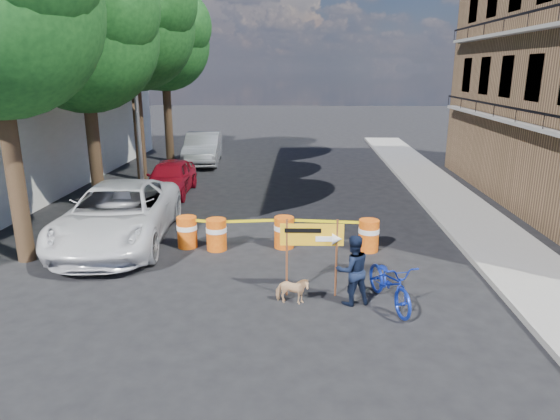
# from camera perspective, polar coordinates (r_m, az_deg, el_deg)

# --- Properties ---
(ground) EXTENTS (120.00, 120.00, 0.00)m
(ground) POSITION_cam_1_polar(r_m,az_deg,el_deg) (11.31, -0.34, -10.03)
(ground) COLOR black
(ground) RESTS_ON ground
(sidewalk_east) EXTENTS (2.40, 40.00, 0.15)m
(sidewalk_east) POSITION_cam_1_polar(r_m,az_deg,el_deg) (17.80, 21.06, -1.07)
(sidewalk_east) COLOR gray
(sidewalk_east) RESTS_ON ground
(tree_mid_a) EXTENTS (5.25, 5.00, 8.68)m
(tree_mid_a) POSITION_cam_1_polar(r_m,az_deg,el_deg) (18.66, -21.43, 18.12)
(tree_mid_a) COLOR #332316
(tree_mid_a) RESTS_ON ground
(tree_mid_b) EXTENTS (5.67, 5.40, 9.62)m
(tree_mid_b) POSITION_cam_1_polar(r_m,az_deg,el_deg) (23.38, -16.49, 19.62)
(tree_mid_b) COLOR #332316
(tree_mid_b) RESTS_ON ground
(tree_far) EXTENTS (5.04, 4.80, 8.84)m
(tree_far) POSITION_cam_1_polar(r_m,az_deg,el_deg) (28.14, -13.04, 18.08)
(tree_far) COLOR #332316
(tree_far) RESTS_ON ground
(streetlamp) EXTENTS (1.25, 0.18, 8.00)m
(streetlamp) POSITION_cam_1_polar(r_m,az_deg,el_deg) (20.70, -16.08, 13.72)
(streetlamp) COLOR gray
(streetlamp) RESTS_ON ground
(barrel_far_left) EXTENTS (0.58, 0.58, 0.90)m
(barrel_far_left) POSITION_cam_1_polar(r_m,az_deg,el_deg) (14.45, -10.57, -2.41)
(barrel_far_left) COLOR #CF430C
(barrel_far_left) RESTS_ON ground
(barrel_mid_left) EXTENTS (0.58, 0.58, 0.90)m
(barrel_mid_left) POSITION_cam_1_polar(r_m,az_deg,el_deg) (14.11, -7.27, -2.72)
(barrel_mid_left) COLOR #CF430C
(barrel_mid_left) RESTS_ON ground
(barrel_mid_right) EXTENTS (0.58, 0.58, 0.90)m
(barrel_mid_right) POSITION_cam_1_polar(r_m,az_deg,el_deg) (14.18, 0.47, -2.49)
(barrel_mid_right) COLOR #CF430C
(barrel_mid_right) RESTS_ON ground
(barrel_far_right) EXTENTS (0.58, 0.58, 0.90)m
(barrel_far_right) POSITION_cam_1_polar(r_m,az_deg,el_deg) (14.14, 10.10, -2.81)
(barrel_far_right) COLOR #CF430C
(barrel_far_right) RESTS_ON ground
(detour_sign) EXTENTS (1.39, 0.26, 1.79)m
(detour_sign) POSITION_cam_1_polar(r_m,az_deg,el_deg) (10.96, 4.58, -3.52)
(detour_sign) COLOR #592D19
(detour_sign) RESTS_ON ground
(pedestrian) EXTENTS (0.90, 0.79, 1.56)m
(pedestrian) POSITION_cam_1_polar(r_m,az_deg,el_deg) (10.87, 8.31, -6.79)
(pedestrian) COLOR black
(pedestrian) RESTS_ON ground
(bicycle) EXTENTS (0.96, 1.20, 2.00)m
(bicycle) POSITION_cam_1_polar(r_m,az_deg,el_deg) (10.86, 12.59, -5.80)
(bicycle) COLOR #162FB3
(bicycle) RESTS_ON ground
(dog) EXTENTS (0.77, 0.42, 0.63)m
(dog) POSITION_cam_1_polar(r_m,az_deg,el_deg) (10.92, 1.39, -9.19)
(dog) COLOR #DEB17F
(dog) RESTS_ON ground
(suv_white) EXTENTS (3.34, 6.35, 1.70)m
(suv_white) POSITION_cam_1_polar(r_m,az_deg,el_deg) (15.22, -18.01, -0.51)
(suv_white) COLOR silver
(suv_white) RESTS_ON ground
(sedan_red) EXTENTS (1.78, 4.14, 1.39)m
(sedan_red) POSITION_cam_1_polar(r_m,az_deg,el_deg) (20.68, -12.42, 3.66)
(sedan_red) COLOR maroon
(sedan_red) RESTS_ON ground
(sedan_silver) EXTENTS (2.17, 5.10, 1.63)m
(sedan_silver) POSITION_cam_1_polar(r_m,az_deg,el_deg) (27.25, -8.79, 6.98)
(sedan_silver) COLOR #ABAEB3
(sedan_silver) RESTS_ON ground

